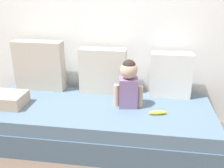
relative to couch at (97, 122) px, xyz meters
The scene contains 9 objects.
ground_plane 0.19m from the couch, ahead, with size 12.00×12.00×0.00m, color brown.
back_wall 1.12m from the couch, 90.00° to the left, with size 5.61×0.10×2.28m, color white.
couch is the anchor object (origin of this frame).
throw_pillow_left 0.96m from the couch, 153.69° to the left, with size 0.57×0.16×0.57m, color #C1B29E.
throw_pillow_center 0.58m from the couch, 90.00° to the left, with size 0.52×0.16×0.51m, color beige.
throw_pillow_right 0.94m from the couch, 26.31° to the left, with size 0.44×0.16×0.49m, color silver.
toddler 0.55m from the couch, ahead, with size 0.30×0.17×0.49m.
banana 0.66m from the couch, ahead, with size 0.17×0.04×0.04m, color yellow.
folded_blanket 0.97m from the couch, behind, with size 0.40×0.28×0.13m, color tan.
Camera 1 is at (0.49, -2.27, 1.54)m, focal length 40.36 mm.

